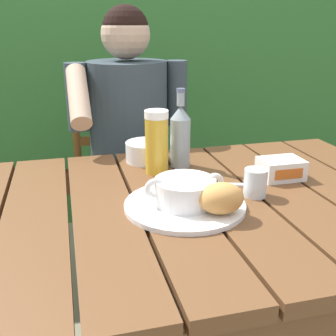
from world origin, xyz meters
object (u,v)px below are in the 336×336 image
at_px(chair_near_diner, 125,178).
at_px(beer_glass, 157,142).
at_px(soup_bowl, 185,191).
at_px(beer_bottle, 180,135).
at_px(table_knife, 221,184).
at_px(person_eating, 130,139).
at_px(water_glass_small, 255,183).
at_px(serving_plate, 185,205).
at_px(bread_roll, 221,198).
at_px(butter_tub, 281,169).
at_px(diner_bowl, 147,152).

relative_size(chair_near_diner, beer_glass, 5.12).
height_order(soup_bowl, beer_bottle, beer_bottle).
bearing_deg(table_knife, beer_glass, 135.56).
distance_m(soup_bowl, beer_bottle, 0.31).
xyz_separation_m(person_eating, water_glass_small, (0.22, -0.69, 0.05)).
bearing_deg(water_glass_small, beer_bottle, 114.31).
xyz_separation_m(serving_plate, beer_bottle, (0.07, 0.30, 0.10)).
height_order(bread_roll, butter_tub, bread_roll).
bearing_deg(table_knife, beer_bottle, 109.55).
distance_m(serving_plate, beer_bottle, 0.32).
distance_m(bread_roll, butter_tub, 0.33).
bearing_deg(person_eating, bread_roll, -83.89).
xyz_separation_m(serving_plate, diner_bowl, (-0.02, 0.38, 0.03)).
bearing_deg(beer_bottle, soup_bowl, -103.83).
xyz_separation_m(beer_bottle, diner_bowl, (-0.09, 0.08, -0.07)).
distance_m(water_glass_small, diner_bowl, 0.41).
distance_m(person_eating, beer_bottle, 0.44).
bearing_deg(diner_bowl, serving_plate, -87.36).
height_order(chair_near_diner, beer_glass, chair_near_diner).
bearing_deg(beer_glass, soup_bowl, -87.62).
bearing_deg(beer_glass, butter_tub, -22.05).
xyz_separation_m(soup_bowl, table_knife, (0.14, 0.11, -0.04)).
xyz_separation_m(beer_glass, table_knife, (0.15, -0.15, -0.09)).
distance_m(beer_bottle, butter_tub, 0.32).
height_order(person_eating, soup_bowl, person_eating).
xyz_separation_m(chair_near_diner, soup_bowl, (0.02, -0.91, 0.31)).
height_order(serving_plate, bread_roll, bread_roll).
bearing_deg(beer_bottle, water_glass_small, -65.69).
height_order(soup_bowl, table_knife, soup_bowl).
bearing_deg(beer_bottle, beer_glass, -155.29).
distance_m(soup_bowl, bread_roll, 0.10).
bearing_deg(serving_plate, butter_tub, 20.42).
relative_size(serving_plate, soup_bowl, 1.49).
xyz_separation_m(table_knife, diner_bowl, (-0.16, 0.26, 0.03)).
height_order(chair_near_diner, serving_plate, chair_near_diner).
distance_m(soup_bowl, diner_bowl, 0.38).
bearing_deg(butter_tub, serving_plate, -159.58).
distance_m(serving_plate, butter_tub, 0.35).
relative_size(chair_near_diner, table_knife, 5.96).
bearing_deg(person_eating, diner_bowl, -89.53).
bearing_deg(serving_plate, beer_glass, 92.38).
xyz_separation_m(serving_plate, bread_roll, (0.06, -0.08, 0.04)).
height_order(chair_near_diner, water_glass_small, chair_near_diner).
distance_m(soup_bowl, butter_tub, 0.35).
height_order(beer_glass, water_glass_small, beer_glass).
bearing_deg(bread_roll, serving_plate, 130.60).
bearing_deg(diner_bowl, beer_bottle, -40.26).
bearing_deg(table_knife, chair_near_diner, 101.14).
bearing_deg(soup_bowl, beer_glass, 92.38).
height_order(table_knife, diner_bowl, diner_bowl).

